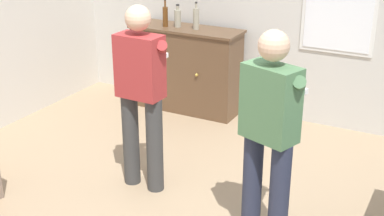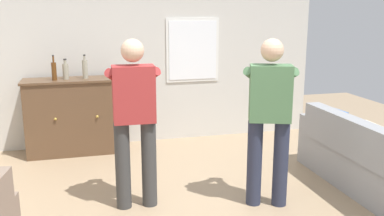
{
  "view_description": "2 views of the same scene",
  "coord_description": "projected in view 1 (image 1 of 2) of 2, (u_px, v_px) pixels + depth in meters",
  "views": [
    {
      "loc": [
        2.0,
        -3.2,
        2.52
      ],
      "look_at": [
        0.12,
        0.35,
        0.9
      ],
      "focal_mm": 50.0,
      "sensor_mm": 36.0,
      "label": 1
    },
    {
      "loc": [
        -0.9,
        -3.59,
        1.95
      ],
      "look_at": [
        0.12,
        0.33,
        1.01
      ],
      "focal_mm": 40.0,
      "sensor_mm": 36.0,
      "label": 2
    }
  ],
  "objects": [
    {
      "name": "bottle_wine_green",
      "position": [
        178.0,
        18.0,
        6.36
      ],
      "size": [
        0.08,
        0.08,
        0.27
      ],
      "color": "gray",
      "rests_on": "sideboard_cabinet"
    },
    {
      "name": "bottle_spirits_clear",
      "position": [
        196.0,
        18.0,
        6.24
      ],
      "size": [
        0.07,
        0.07,
        0.32
      ],
      "color": "gray",
      "rests_on": "sideboard_cabinet"
    },
    {
      "name": "person_standing_right",
      "position": [
        270.0,
        131.0,
        3.83
      ],
      "size": [
        0.53,
        0.52,
        1.68
      ],
      "color": "#282D42",
      "rests_on": "ground"
    },
    {
      "name": "wall_back_with_window",
      "position": [
        279.0,
        0.0,
        6.08
      ],
      "size": [
        5.2,
        0.15,
        2.8
      ],
      "color": "beige",
      "rests_on": "ground"
    },
    {
      "name": "sideboard_cabinet",
      "position": [
        186.0,
        69.0,
        6.56
      ],
      "size": [
        1.37,
        0.49,
        1.03
      ],
      "color": "brown",
      "rests_on": "ground"
    },
    {
      "name": "person_standing_left",
      "position": [
        141.0,
        90.0,
        4.63
      ],
      "size": [
        0.56,
        0.48,
        1.68
      ],
      "color": "#383838",
      "rests_on": "ground"
    },
    {
      "name": "bottle_liquor_amber",
      "position": [
        165.0,
        16.0,
        6.38
      ],
      "size": [
        0.06,
        0.06,
        0.33
      ],
      "color": "#593314",
      "rests_on": "sideboard_cabinet"
    }
  ]
}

